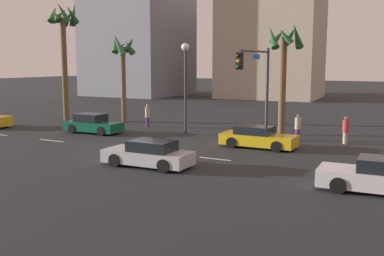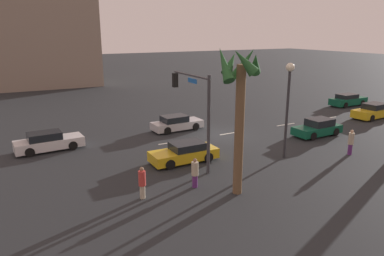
{
  "view_description": "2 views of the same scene",
  "coord_description": "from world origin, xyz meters",
  "px_view_note": "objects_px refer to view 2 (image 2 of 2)",
  "views": [
    {
      "loc": [
        14.89,
        -20.97,
        5.01
      ],
      "look_at": [
        2.68,
        1.36,
        1.32
      ],
      "focal_mm": 42.34,
      "sensor_mm": 36.0,
      "label": 1
    },
    {
      "loc": [
        15.7,
        24.0,
        8.33
      ],
      "look_at": [
        3.04,
        0.39,
        1.05
      ],
      "focal_mm": 33.63,
      "sensor_mm": 36.0,
      "label": 2
    }
  ],
  "objects_px": {
    "car_5": "(348,100)",
    "streetlamp": "(288,93)",
    "car_0": "(185,153)",
    "palm_tree_0": "(239,91)",
    "car_3": "(373,111)",
    "building_0": "(21,40)",
    "car_2": "(48,142)",
    "car_4": "(318,128)",
    "pedestrian_0": "(351,142)",
    "pedestrian_2": "(195,172)",
    "traffic_signal": "(195,103)",
    "pedestrian_1": "(142,182)",
    "car_1": "(177,123)"
  },
  "relations": [
    {
      "from": "palm_tree_0",
      "to": "building_0",
      "type": "relative_size",
      "value": 0.36
    },
    {
      "from": "car_2",
      "to": "streetlamp",
      "type": "distance_m",
      "value": 17.06
    },
    {
      "from": "car_2",
      "to": "car_4",
      "type": "distance_m",
      "value": 20.96
    },
    {
      "from": "traffic_signal",
      "to": "pedestrian_2",
      "type": "bearing_deg",
      "value": 61.21
    },
    {
      "from": "streetlamp",
      "to": "pedestrian_1",
      "type": "bearing_deg",
      "value": 6.94
    },
    {
      "from": "car_0",
      "to": "car_3",
      "type": "height_order",
      "value": "car_3"
    },
    {
      "from": "car_0",
      "to": "pedestrian_1",
      "type": "distance_m",
      "value": 5.77
    },
    {
      "from": "car_2",
      "to": "car_5",
      "type": "distance_m",
      "value": 32.38
    },
    {
      "from": "car_0",
      "to": "car_5",
      "type": "bearing_deg",
      "value": -163.37
    },
    {
      "from": "car_5",
      "to": "streetlamp",
      "type": "distance_m",
      "value": 21.29
    },
    {
      "from": "pedestrian_1",
      "to": "palm_tree_0",
      "type": "height_order",
      "value": "palm_tree_0"
    },
    {
      "from": "pedestrian_0",
      "to": "palm_tree_0",
      "type": "relative_size",
      "value": 0.23
    },
    {
      "from": "car_0",
      "to": "pedestrian_1",
      "type": "relative_size",
      "value": 2.6
    },
    {
      "from": "car_4",
      "to": "pedestrian_1",
      "type": "distance_m",
      "value": 17.24
    },
    {
      "from": "car_3",
      "to": "pedestrian_2",
      "type": "distance_m",
      "value": 24.0
    },
    {
      "from": "car_2",
      "to": "car_3",
      "type": "height_order",
      "value": "car_3"
    },
    {
      "from": "car_4",
      "to": "traffic_signal",
      "type": "distance_m",
      "value": 12.57
    },
    {
      "from": "pedestrian_0",
      "to": "palm_tree_0",
      "type": "xyz_separation_m",
      "value": [
        10.49,
        1.28,
        4.51
      ]
    },
    {
      "from": "streetlamp",
      "to": "palm_tree_0",
      "type": "relative_size",
      "value": 0.82
    },
    {
      "from": "palm_tree_0",
      "to": "pedestrian_2",
      "type": "bearing_deg",
      "value": -46.16
    },
    {
      "from": "car_3",
      "to": "car_0",
      "type": "bearing_deg",
      "value": 5.59
    },
    {
      "from": "car_3",
      "to": "streetlamp",
      "type": "relative_size",
      "value": 0.71
    },
    {
      "from": "car_0",
      "to": "palm_tree_0",
      "type": "bearing_deg",
      "value": 92.57
    },
    {
      "from": "car_2",
      "to": "traffic_signal",
      "type": "xyz_separation_m",
      "value": [
        -7.92,
        7.45,
        3.39
      ]
    },
    {
      "from": "car_1",
      "to": "streetlamp",
      "type": "xyz_separation_m",
      "value": [
        -3.42,
        9.69,
        3.83
      ]
    },
    {
      "from": "car_0",
      "to": "car_3",
      "type": "relative_size",
      "value": 0.98
    },
    {
      "from": "pedestrian_2",
      "to": "palm_tree_0",
      "type": "height_order",
      "value": "palm_tree_0"
    },
    {
      "from": "car_3",
      "to": "streetlamp",
      "type": "xyz_separation_m",
      "value": [
        15.59,
        4.62,
        3.77
      ]
    },
    {
      "from": "car_4",
      "to": "pedestrian_1",
      "type": "height_order",
      "value": "pedestrian_1"
    },
    {
      "from": "pedestrian_1",
      "to": "car_5",
      "type": "bearing_deg",
      "value": -159.01
    },
    {
      "from": "streetlamp",
      "to": "pedestrian_2",
      "type": "distance_m",
      "value": 8.55
    },
    {
      "from": "car_2",
      "to": "building_0",
      "type": "xyz_separation_m",
      "value": [
        -0.99,
        -34.04,
        6.31
      ]
    },
    {
      "from": "traffic_signal",
      "to": "pedestrian_2",
      "type": "height_order",
      "value": "traffic_signal"
    },
    {
      "from": "car_2",
      "to": "pedestrian_0",
      "type": "relative_size",
      "value": 2.66
    },
    {
      "from": "streetlamp",
      "to": "palm_tree_0",
      "type": "distance_m",
      "value": 6.86
    },
    {
      "from": "streetlamp",
      "to": "building_0",
      "type": "xyz_separation_m",
      "value": [
        12.91,
        -43.18,
        2.51
      ]
    },
    {
      "from": "car_4",
      "to": "palm_tree_0",
      "type": "distance_m",
      "value": 14.3
    },
    {
      "from": "traffic_signal",
      "to": "palm_tree_0",
      "type": "relative_size",
      "value": 0.77
    },
    {
      "from": "car_5",
      "to": "building_0",
      "type": "bearing_deg",
      "value": -46.69
    },
    {
      "from": "streetlamp",
      "to": "pedestrian_0",
      "type": "bearing_deg",
      "value": 158.64
    },
    {
      "from": "car_2",
      "to": "building_0",
      "type": "height_order",
      "value": "building_0"
    },
    {
      "from": "palm_tree_0",
      "to": "building_0",
      "type": "height_order",
      "value": "building_0"
    },
    {
      "from": "car_0",
      "to": "palm_tree_0",
      "type": "distance_m",
      "value": 7.32
    },
    {
      "from": "traffic_signal",
      "to": "pedestrian_1",
      "type": "relative_size",
      "value": 3.47
    },
    {
      "from": "pedestrian_0",
      "to": "palm_tree_0",
      "type": "bearing_deg",
      "value": 6.98
    },
    {
      "from": "pedestrian_0",
      "to": "pedestrian_2",
      "type": "relative_size",
      "value": 1.07
    },
    {
      "from": "car_5",
      "to": "palm_tree_0",
      "type": "height_order",
      "value": "palm_tree_0"
    },
    {
      "from": "car_2",
      "to": "car_5",
      "type": "relative_size",
      "value": 1.03
    },
    {
      "from": "car_0",
      "to": "pedestrian_1",
      "type": "xyz_separation_m",
      "value": [
        4.35,
        3.78,
        0.29
      ]
    },
    {
      "from": "car_5",
      "to": "pedestrian_1",
      "type": "height_order",
      "value": "pedestrian_1"
    }
  ]
}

